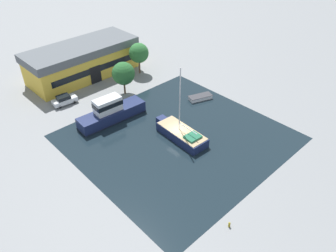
{
  "coord_description": "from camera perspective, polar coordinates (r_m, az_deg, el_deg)",
  "views": [
    {
      "loc": [
        -28.53,
        -28.13,
        30.96
      ],
      "look_at": [
        0.0,
        2.17,
        1.0
      ],
      "focal_mm": 35.0,
      "sensor_mm": 36.0,
      "label": 1
    }
  ],
  "objects": [
    {
      "name": "ground_plane",
      "position": [
        50.64,
        1.69,
        -1.96
      ],
      "size": [
        440.0,
        440.0,
        0.0
      ],
      "primitive_type": "plane",
      "color": "gray"
    },
    {
      "name": "water_canal",
      "position": [
        50.64,
        1.69,
        -1.96
      ],
      "size": [
        29.92,
        28.98,
        0.01
      ],
      "primitive_type": "cube",
      "color": "black",
      "rests_on": "ground"
    },
    {
      "name": "warehouse_building",
      "position": [
        69.13,
        -14.68,
        10.98
      ],
      "size": [
        22.36,
        9.3,
        6.52
      ],
      "rotation": [
        0.0,
        0.0,
        0.01
      ],
      "color": "gold",
      "rests_on": "ground"
    },
    {
      "name": "quay_tree_near_building",
      "position": [
        60.42,
        -7.78,
        9.04
      ],
      "size": [
        4.19,
        4.19,
        6.24
      ],
      "color": "brown",
      "rests_on": "ground"
    },
    {
      "name": "quay_tree_by_water",
      "position": [
        67.77,
        -5.11,
        12.55
      ],
      "size": [
        4.01,
        4.01,
        6.44
      ],
      "color": "brown",
      "rests_on": "ground"
    },
    {
      "name": "parked_car",
      "position": [
        60.98,
        -17.59,
        4.37
      ],
      "size": [
        4.41,
        2.16,
        1.75
      ],
      "rotation": [
        0.0,
        0.0,
        4.63
      ],
      "color": "silver",
      "rests_on": "ground"
    },
    {
      "name": "sailboat_moored",
      "position": [
        50.1,
        2.26,
        -1.3
      ],
      "size": [
        3.61,
        9.75,
        11.61
      ],
      "rotation": [
        0.0,
        0.0,
        -0.04
      ],
      "color": "#19234C",
      "rests_on": "water_canal"
    },
    {
      "name": "motor_cruiser",
      "position": [
        54.34,
        -9.93,
        2.39
      ],
      "size": [
        11.83,
        3.72,
        4.29
      ],
      "rotation": [
        0.0,
        0.0,
        1.51
      ],
      "color": "#19234C",
      "rests_on": "water_canal"
    },
    {
      "name": "small_dinghy",
      "position": [
        60.17,
        5.65,
        5.0
      ],
      "size": [
        4.65,
        3.08,
        0.71
      ],
      "rotation": [
        0.0,
        0.0,
        1.23
      ],
      "color": "white",
      "rests_on": "water_canal"
    },
    {
      "name": "mooring_bollard",
      "position": [
        39.18,
        10.63,
        -16.49
      ],
      "size": [
        0.26,
        0.26,
        0.69
      ],
      "color": "olive",
      "rests_on": "ground"
    }
  ]
}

